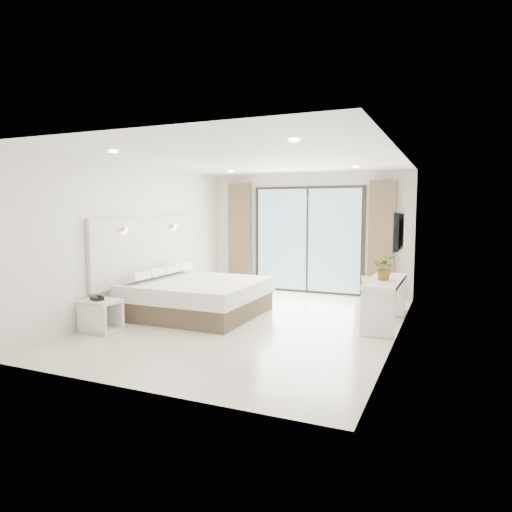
# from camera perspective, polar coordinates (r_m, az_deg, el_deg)

# --- Properties ---
(ground) EXTENTS (6.20, 6.20, 0.00)m
(ground) POSITION_cam_1_polar(r_m,az_deg,el_deg) (7.72, -0.34, -8.35)
(ground) COLOR beige
(ground) RESTS_ON ground
(room_shell) EXTENTS (4.62, 6.22, 2.72)m
(room_shell) POSITION_cam_1_polar(r_m,az_deg,el_deg) (8.28, 0.55, 3.69)
(room_shell) COLOR silver
(room_shell) RESTS_ON ground
(bed) EXTENTS (2.22, 2.12, 0.76)m
(bed) POSITION_cam_1_polar(r_m,az_deg,el_deg) (8.32, -7.50, -5.07)
(bed) COLOR brown
(bed) RESTS_ON ground
(nightstand) EXTENTS (0.57, 0.47, 0.49)m
(nightstand) POSITION_cam_1_polar(r_m,az_deg,el_deg) (7.54, -18.81, -7.08)
(nightstand) COLOR white
(nightstand) RESTS_ON ground
(phone) EXTENTS (0.21, 0.18, 0.06)m
(phone) POSITION_cam_1_polar(r_m,az_deg,el_deg) (7.47, -19.24, -5.03)
(phone) COLOR black
(phone) RESTS_ON nightstand
(console_desk) EXTENTS (0.51, 1.64, 0.77)m
(console_desk) POSITION_cam_1_polar(r_m,az_deg,el_deg) (7.69, 15.80, -4.33)
(console_desk) COLOR white
(console_desk) RESTS_ON ground
(plant) EXTENTS (0.38, 0.41, 0.31)m
(plant) POSITION_cam_1_polar(r_m,az_deg,el_deg) (7.56, 15.81, -1.74)
(plant) COLOR #33662D
(plant) RESTS_ON console_desk
(armchair) EXTENTS (0.80, 0.83, 0.70)m
(armchair) POSITION_cam_1_polar(r_m,az_deg,el_deg) (8.82, 15.49, -4.44)
(armchair) COLOR #806F54
(armchair) RESTS_ON ground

